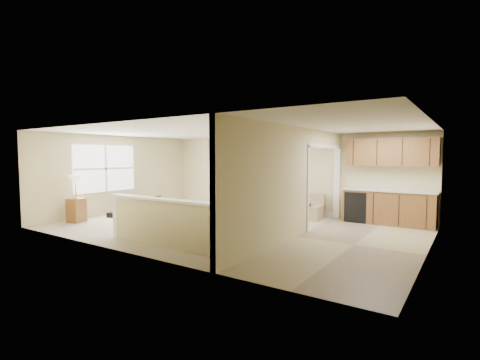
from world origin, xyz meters
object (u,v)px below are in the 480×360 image
Objects in this scene: piano at (140,197)px; loveseat at (296,205)px; lamp_stand at (76,202)px; accent_table at (254,198)px; small_plant at (307,212)px; piano_bench at (182,215)px; palm_plant at (234,190)px.

loveseat is (4.20, 2.36, -0.20)m from piano.
piano is at bearing 72.69° from lamp_stand.
loveseat is 1.44m from accent_table.
small_plant is (1.89, -0.15, -0.27)m from accent_table.
piano_bench is 3.58m from small_plant.
small_plant is at bearing -9.63° from palm_plant.
small_plant is 0.39× the size of lamp_stand.
accent_table is at bearing 175.34° from small_plant.
lamp_stand is (-5.21, -3.92, 0.34)m from small_plant.
accent_table is 5.26m from lamp_stand.
loveseat is 0.52m from small_plant.
loveseat is 6.31m from lamp_stand.
palm_plant is (-2.48, 0.28, 0.31)m from loveseat.
piano_bench is 3.42m from loveseat.
small_plant is at bearing -32.36° from loveseat.
piano_bench is 2.93m from palm_plant.
palm_plant is 3.01m from small_plant.
piano_bench is (1.99, -0.25, -0.33)m from piano.
loveseat reaches higher than small_plant.
palm_plant reaches higher than small_plant.
small_plant is (4.66, 2.14, -0.33)m from piano.
palm_plant reaches higher than piano.
loveseat is at bearing -6.39° from palm_plant.
lamp_stand reaches higher than loveseat.
piano is at bearing -157.17° from loveseat.
small_plant is at bearing -4.66° from accent_table.
piano_bench is at bearing -22.84° from piano.
small_plant is at bearing 8.86° from piano.
palm_plant is at bearing 161.83° from accent_table.
piano is 1.87m from lamp_stand.
piano_bench is 0.50× the size of lamp_stand.
accent_table is 1.48× the size of small_plant.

